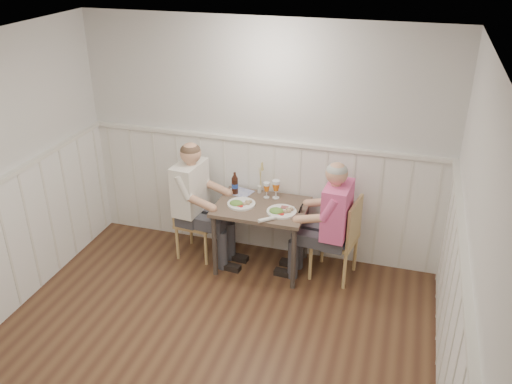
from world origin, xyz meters
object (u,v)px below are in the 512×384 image
dining_table (261,214)px  beer_bottle (235,184)px  chair_right (340,236)px  grass_vase (260,178)px  man_in_pink (331,232)px  diner_cream (195,211)px  chair_left (193,217)px

dining_table → beer_bottle: beer_bottle is taller
dining_table → chair_right: chair_right is taller
beer_bottle → grass_vase: (0.25, 0.10, 0.06)m
grass_vase → man_in_pink: bearing=-21.0°
diner_cream → beer_bottle: size_ratio=5.51×
man_in_pink → chair_right: bearing=47.9°
diner_cream → grass_vase: diner_cream is taller
chair_left → man_in_pink: 1.57m
man_in_pink → beer_bottle: (-1.11, 0.23, 0.29)m
chair_right → man_in_pink: 0.14m
chair_left → grass_vase: bearing=19.7°
diner_cream → grass_vase: size_ratio=3.63×
dining_table → chair_left: size_ratio=1.11×
chair_right → diner_cream: 1.59m
grass_vase → diner_cream: bearing=-154.5°
dining_table → chair_right: 0.85m
chair_right → diner_cream: size_ratio=0.66×
man_in_pink → diner_cream: size_ratio=0.98×
beer_bottle → diner_cream: bearing=-152.6°
chair_right → grass_vase: size_ratio=2.38×
dining_table → chair_right: bearing=3.0°
man_in_pink → grass_vase: man_in_pink is taller
man_in_pink → diner_cream: diner_cream is taller
grass_vase → chair_right: bearing=-14.3°
diner_cream → beer_bottle: (0.40, 0.21, 0.28)m
dining_table → chair_left: bearing=177.6°
diner_cream → grass_vase: (0.65, 0.31, 0.34)m
chair_left → diner_cream: diner_cream is taller
chair_right → man_in_pink: bearing=-132.1°
dining_table → beer_bottle: bearing=152.6°
dining_table → chair_left: chair_left is taller
beer_bottle → chair_right: bearing=-6.6°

